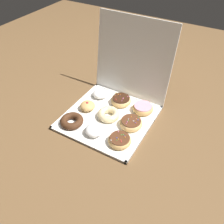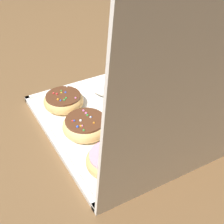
{
  "view_description": "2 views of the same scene",
  "coord_description": "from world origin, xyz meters",
  "views": [
    {
      "loc": [
        0.47,
        -0.78,
        0.84
      ],
      "look_at": [
        0.02,
        -0.0,
        0.06
      ],
      "focal_mm": 38.07,
      "sensor_mm": 36.0,
      "label": 1
    },
    {
      "loc": [
        0.38,
        0.57,
        0.53
      ],
      "look_at": [
        0.05,
        -0.01,
        0.04
      ],
      "focal_mm": 53.09,
      "sensor_mm": 36.0,
      "label": 2
    }
  ],
  "objects": [
    {
      "name": "ground_plane",
      "position": [
        0.0,
        0.0,
        0.0
      ],
      "size": [
        3.0,
        3.0,
        0.0
      ],
      "primitive_type": "plane",
      "color": "brown"
    },
    {
      "name": "donut_box",
      "position": [
        0.0,
        0.0,
        0.01
      ],
      "size": [
        0.43,
        0.43,
        0.01
      ],
      "color": "white",
      "rests_on": "ground"
    },
    {
      "name": "box_lid_open",
      "position": [
        0.0,
        0.25,
        0.22
      ],
      "size": [
        0.43,
        0.08,
        0.44
      ],
      "primitive_type": "cube",
      "rotation": [
        1.41,
        0.0,
        0.0
      ],
      "color": "white",
      "rests_on": "ground"
    },
    {
      "name": "chocolate_cake_ring_donut_0",
      "position": [
        -0.14,
        -0.13,
        0.03
      ],
      "size": [
        0.12,
        0.12,
        0.04
      ],
      "color": "#472816",
      "rests_on": "donut_box"
    },
    {
      "name": "powdered_filled_donut_1",
      "position": [
        -0.0,
        -0.13,
        0.03
      ],
      "size": [
        0.09,
        0.09,
        0.04
      ],
      "color": "white",
      "rests_on": "donut_box"
    },
    {
      "name": "sprinkle_donut_2",
      "position": [
        0.13,
        -0.13,
        0.03
      ],
      "size": [
        0.11,
        0.11,
        0.04
      ],
      "color": "tan",
      "rests_on": "donut_box"
    },
    {
      "name": "jelly_filled_donut_3",
      "position": [
        -0.13,
        0.0,
        0.03
      ],
      "size": [
        0.08,
        0.08,
        0.05
      ],
      "color": "tan",
      "rests_on": "donut_box"
    },
    {
      "name": "cruller_donut_4",
      "position": [
        -0.0,
        0.0,
        0.03
      ],
      "size": [
        0.12,
        0.12,
        0.04
      ],
      "color": "beige",
      "rests_on": "donut_box"
    },
    {
      "name": "sprinkle_donut_5",
      "position": [
        0.13,
        0.0,
        0.03
      ],
      "size": [
        0.11,
        0.11,
        0.04
      ],
      "color": "#E5B770",
      "rests_on": "donut_box"
    },
    {
      "name": "powdered_filled_donut_6",
      "position": [
        -0.13,
        0.13,
        0.03
      ],
      "size": [
        0.09,
        0.09,
        0.04
      ],
      "color": "white",
      "rests_on": "donut_box"
    },
    {
      "name": "sprinkle_donut_7",
      "position": [
        -0.0,
        0.13,
        0.03
      ],
      "size": [
        0.11,
        0.11,
        0.04
      ],
      "color": "#E5B770",
      "rests_on": "donut_box"
    },
    {
      "name": "pink_frosted_donut_8",
      "position": [
        0.13,
        0.13,
        0.03
      ],
      "size": [
        0.11,
        0.11,
        0.04
      ],
      "color": "tan",
      "rests_on": "donut_box"
    }
  ]
}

